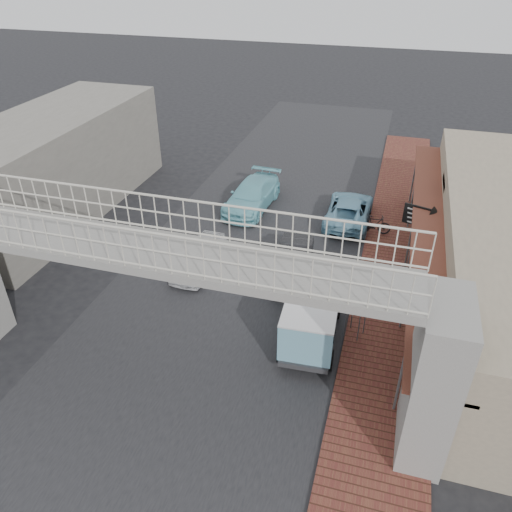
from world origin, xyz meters
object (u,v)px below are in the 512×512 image
Objects in this scene: motorcycle_far at (374,225)px; angkot_far at (252,195)px; angkot_van at (312,312)px; white_hatchback at (199,257)px; motorcycle_near at (378,289)px; street_clock at (361,282)px; angkot_curb at (349,210)px; dark_sedan at (294,262)px; arrow_sign at (435,221)px.

angkot_far is at bearing 71.96° from motorcycle_far.
white_hatchback is at bearing 147.43° from angkot_van.
street_clock reaches higher than motorcycle_near.
motorcycle_near is (1.99, -6.38, -0.13)m from angkot_curb.
angkot_curb is (1.61, 5.58, -0.02)m from dark_sedan.
arrow_sign is (9.52, 2.45, 1.91)m from white_hatchback.
angkot_van reaches higher than motorcycle_far.
motorcycle_far is (1.50, 8.33, -0.67)m from angkot_van.
arrow_sign reaches higher than angkot_far.
arrow_sign is at bearing 11.17° from dark_sedan.
motorcycle_near is at bearing 179.18° from motorcycle_far.
angkot_van is at bearing 149.78° from motorcycle_near.
white_hatchback is at bearing -90.16° from angkot_far.
motorcycle_far is (-0.62, 5.26, 0.07)m from motorcycle_near.
motorcycle_far is (7.07, 5.18, -0.06)m from white_hatchback.
dark_sedan is at bearing 107.96° from angkot_van.
angkot_far is at bearing -1.37° from angkot_curb.
street_clock reaches higher than motorcycle_far.
motorcycle_far is 7.95m from street_clock.
angkot_far is 3.07× the size of motorcycle_far.
dark_sedan is 6.01m from arrow_sign.
angkot_curb is 0.94× the size of angkot_far.
white_hatchback is 0.81× the size of angkot_curb.
angkot_curb reaches higher than motorcycle_near.
angkot_curb is 1.66× the size of street_clock.
angkot_curb is 1.53× the size of arrow_sign.
angkot_curb is 5.21m from angkot_far.
dark_sedan is 0.82× the size of angkot_far.
motorcycle_far is (1.38, -1.12, -0.06)m from angkot_curb.
angkot_far reaches higher than motorcycle_far.
white_hatchback is 1.23× the size of arrow_sign.
angkot_far is (0.49, 6.41, 0.08)m from white_hatchback.
dark_sedan is 5.37m from motorcycle_far.
motorcycle_far reaches higher than motorcycle_near.
angkot_curb is at bearing 152.71° from arrow_sign.
dark_sedan is 0.87× the size of angkot_curb.
angkot_far is 1.20× the size of angkot_van.
street_clock is at bearing -49.47° from angkot_far.
angkot_far is at bearing 52.28° from motorcycle_near.
angkot_curb is 1.13× the size of angkot_van.
street_clock is (6.58, -8.96, 1.71)m from angkot_far.
angkot_far is at bearing 87.13° from white_hatchback.
dark_sedan is at bearing 11.47° from white_hatchback.
angkot_van is at bearing -139.19° from street_clock.
angkot_van is 3.80m from motorcycle_near.
motorcycle_far is at bearing 49.69° from dark_sedan.
arrow_sign is (2.45, 5.01, 0.13)m from street_clock.
street_clock reaches higher than dark_sedan.
dark_sedan is at bearing -53.47° from angkot_far.
arrow_sign reaches higher than white_hatchback.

